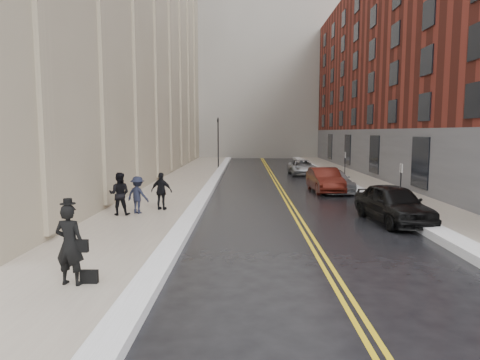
{
  "coord_description": "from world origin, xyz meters",
  "views": [
    {
      "loc": [
        0.19,
        -13.2,
        3.8
      ],
      "look_at": [
        -0.07,
        6.22,
        1.6
      ],
      "focal_mm": 32.0,
      "sensor_mm": 36.0,
      "label": 1
    }
  ],
  "objects_px": {
    "pedestrian_a": "(119,194)",
    "pedestrian_b": "(138,195)",
    "car_silver_near": "(333,181)",
    "pedestrian_main": "(70,245)",
    "car_maroon": "(325,180)",
    "pedestrian_c": "(162,191)",
    "car_silver_far": "(302,167)",
    "car_black": "(393,204)"
  },
  "relations": [
    {
      "from": "car_black",
      "to": "pedestrian_c",
      "type": "xyz_separation_m",
      "value": [
        -10.12,
        2.03,
        0.22
      ]
    },
    {
      "from": "pedestrian_main",
      "to": "car_silver_near",
      "type": "bearing_deg",
      "value": -110.08
    },
    {
      "from": "car_silver_far",
      "to": "car_maroon",
      "type": "bearing_deg",
      "value": -91.71
    },
    {
      "from": "car_silver_near",
      "to": "pedestrian_a",
      "type": "bearing_deg",
      "value": -145.99
    },
    {
      "from": "car_black",
      "to": "pedestrian_main",
      "type": "bearing_deg",
      "value": -149.72
    },
    {
      "from": "car_black",
      "to": "pedestrian_main",
      "type": "relative_size",
      "value": 2.42
    },
    {
      "from": "pedestrian_main",
      "to": "pedestrian_b",
      "type": "bearing_deg",
      "value": -76.57
    },
    {
      "from": "pedestrian_main",
      "to": "pedestrian_c",
      "type": "bearing_deg",
      "value": -82.15
    },
    {
      "from": "car_silver_near",
      "to": "pedestrian_b",
      "type": "xyz_separation_m",
      "value": [
        -10.4,
        -8.33,
        0.29
      ]
    },
    {
      "from": "pedestrian_c",
      "to": "car_silver_far",
      "type": "bearing_deg",
      "value": -104.39
    },
    {
      "from": "car_silver_near",
      "to": "car_silver_far",
      "type": "height_order",
      "value": "car_silver_near"
    },
    {
      "from": "car_black",
      "to": "pedestrian_c",
      "type": "bearing_deg",
      "value": 161.8
    },
    {
      "from": "pedestrian_main",
      "to": "pedestrian_b",
      "type": "xyz_separation_m",
      "value": [
        -0.65,
        9.01,
        -0.15
      ]
    },
    {
      "from": "car_silver_near",
      "to": "pedestrian_main",
      "type": "bearing_deg",
      "value": -123.45
    },
    {
      "from": "car_black",
      "to": "car_silver_near",
      "type": "distance_m",
      "value": 9.5
    },
    {
      "from": "car_silver_near",
      "to": "pedestrian_b",
      "type": "height_order",
      "value": "pedestrian_b"
    },
    {
      "from": "car_silver_far",
      "to": "pedestrian_c",
      "type": "bearing_deg",
      "value": -117.98
    },
    {
      "from": "car_black",
      "to": "pedestrian_a",
      "type": "xyz_separation_m",
      "value": [
        -11.73,
        0.77,
        0.28
      ]
    },
    {
      "from": "pedestrian_main",
      "to": "pedestrian_b",
      "type": "relative_size",
      "value": 1.18
    },
    {
      "from": "car_silver_near",
      "to": "pedestrian_c",
      "type": "relative_size",
      "value": 2.71
    },
    {
      "from": "pedestrian_c",
      "to": "pedestrian_main",
      "type": "bearing_deg",
      "value": 100.45
    },
    {
      "from": "car_silver_far",
      "to": "pedestrian_main",
      "type": "bearing_deg",
      "value": -109.89
    },
    {
      "from": "pedestrian_main",
      "to": "car_maroon",
      "type": "bearing_deg",
      "value": -109.05
    },
    {
      "from": "car_silver_near",
      "to": "car_silver_far",
      "type": "bearing_deg",
      "value": 88.87
    },
    {
      "from": "pedestrian_c",
      "to": "car_silver_near",
      "type": "bearing_deg",
      "value": -130.02
    },
    {
      "from": "pedestrian_main",
      "to": "pedestrian_a",
      "type": "relative_size",
      "value": 1.04
    },
    {
      "from": "car_silver_near",
      "to": "pedestrian_a",
      "type": "distance_m",
      "value": 14.12
    },
    {
      "from": "car_silver_near",
      "to": "pedestrian_c",
      "type": "xyz_separation_m",
      "value": [
        -9.51,
        -7.45,
        0.34
      ]
    },
    {
      "from": "pedestrian_a",
      "to": "pedestrian_b",
      "type": "relative_size",
      "value": 1.13
    },
    {
      "from": "car_black",
      "to": "car_maroon",
      "type": "distance_m",
      "value": 9.27
    },
    {
      "from": "pedestrian_main",
      "to": "car_black",
      "type": "bearing_deg",
      "value": -133.56
    },
    {
      "from": "car_black",
      "to": "car_maroon",
      "type": "bearing_deg",
      "value": 90.35
    },
    {
      "from": "pedestrian_main",
      "to": "pedestrian_b",
      "type": "distance_m",
      "value": 9.03
    },
    {
      "from": "car_silver_near",
      "to": "pedestrian_b",
      "type": "bearing_deg",
      "value": -145.42
    },
    {
      "from": "pedestrian_a",
      "to": "car_maroon",
      "type": "bearing_deg",
      "value": -143.83
    },
    {
      "from": "pedestrian_b",
      "to": "pedestrian_c",
      "type": "height_order",
      "value": "pedestrian_c"
    },
    {
      "from": "car_silver_far",
      "to": "pedestrian_b",
      "type": "relative_size",
      "value": 2.81
    },
    {
      "from": "car_maroon",
      "to": "car_black",
      "type": "bearing_deg",
      "value": -85.33
    },
    {
      "from": "car_silver_near",
      "to": "car_maroon",
      "type": "bearing_deg",
      "value": -157.43
    },
    {
      "from": "pedestrian_a",
      "to": "pedestrian_b",
      "type": "height_order",
      "value": "pedestrian_a"
    },
    {
      "from": "pedestrian_a",
      "to": "car_silver_far",
      "type": "bearing_deg",
      "value": -121.01
    },
    {
      "from": "car_silver_far",
      "to": "pedestrian_main",
      "type": "relative_size",
      "value": 2.39
    }
  ]
}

